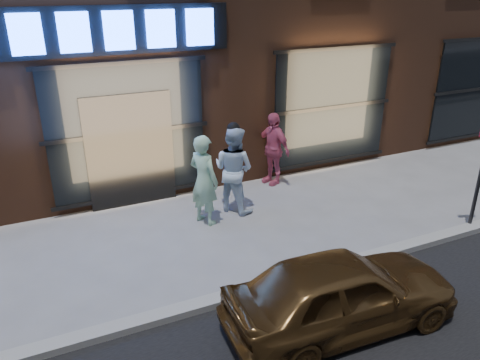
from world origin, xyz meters
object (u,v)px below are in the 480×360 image
object	(u,v)px
passerby	(273,149)
gold_sedan	(342,292)
man_bowtie	(204,180)
man_cap	(234,169)

from	to	relation	value
passerby	gold_sedan	xyz separation A→B (m)	(-1.52, -4.84, -0.29)
passerby	gold_sedan	world-z (taller)	passerby
passerby	gold_sedan	bearing A→B (deg)	-34.51
man_bowtie	passerby	size ratio (longest dim) A/B	1.06
man_cap	gold_sedan	xyz separation A→B (m)	(-0.12, -3.91, -0.35)
passerby	gold_sedan	size ratio (longest dim) A/B	0.52
man_cap	passerby	world-z (taller)	man_cap
man_bowtie	gold_sedan	world-z (taller)	man_bowtie
man_bowtie	passerby	xyz separation A→B (m)	(2.15, 1.20, -0.05)
man_cap	gold_sedan	size ratio (longest dim) A/B	0.55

